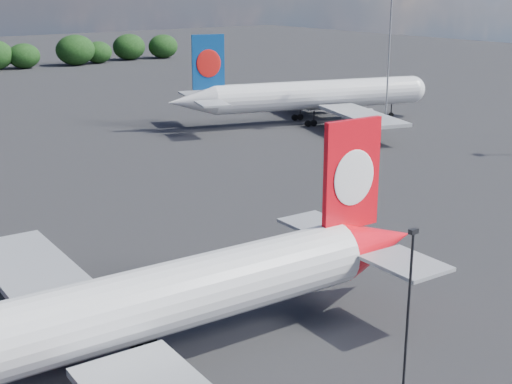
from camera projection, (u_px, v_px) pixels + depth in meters
qantas_airliner at (147, 305)px, 46.22m from camera, size 45.87×43.59×14.98m
china_southern_airliner at (309, 96)px, 128.21m from camera, size 48.85×46.87×16.26m
apron_lamp_post at (408, 315)px, 40.48m from camera, size 0.55×0.30×11.73m
floodlight_mast_near at (390, 36)px, 121.19m from camera, size 1.60×1.60×24.97m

